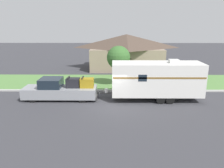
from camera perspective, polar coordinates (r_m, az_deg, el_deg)
ground_plane at (r=18.11m, az=-0.13°, el=-5.46°), size 120.00×120.00×0.00m
curb_strip at (r=21.63m, az=-0.02°, el=-1.73°), size 80.00×0.30×0.14m
lawn_strip at (r=25.16m, az=0.06°, el=0.61°), size 80.00×7.00×0.03m
house_across_street at (r=32.50m, az=3.75°, el=8.61°), size 11.02×7.36×5.01m
pickup_truck at (r=19.72m, az=-13.27°, el=-1.45°), size 6.47×1.98×2.02m
travel_trailer at (r=19.24m, az=11.59°, el=1.38°), size 8.85×2.51×3.56m
mailbox at (r=22.27m, az=9.90°, el=1.23°), size 0.48×0.20×1.41m
tree_in_yard at (r=22.95m, az=1.71°, el=6.87°), size 2.46×2.46×4.28m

